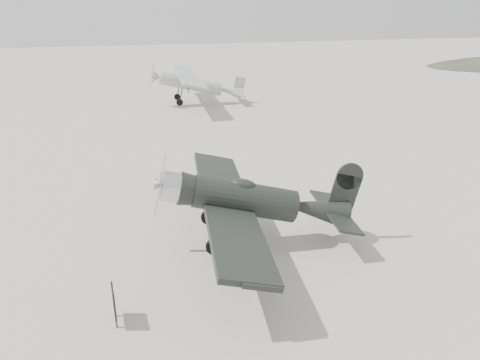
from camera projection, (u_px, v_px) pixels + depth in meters
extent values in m
plane|color=#A8A195|center=(217.00, 237.00, 19.54)|extent=(160.00, 160.00, 0.00)
cylinder|color=black|center=(245.00, 200.00, 18.24)|extent=(4.16, 1.60, 1.30)
cone|color=black|center=(320.00, 194.00, 18.64)|extent=(2.49, 1.38, 1.20)
cylinder|color=silver|center=(172.00, 204.00, 17.85)|extent=(0.92, 1.21, 1.15)
cone|color=silver|center=(157.00, 205.00, 17.78)|extent=(0.36, 0.54, 0.52)
cube|color=silver|center=(159.00, 205.00, 17.79)|extent=(0.07, 0.17, 2.41)
ellipsoid|color=black|center=(240.00, 187.00, 18.00)|extent=(1.06, 0.71, 0.43)
cube|color=black|center=(229.00, 208.00, 18.27)|extent=(2.79, 11.22, 0.20)
cube|color=black|center=(338.00, 192.00, 18.73)|extent=(1.31, 3.95, 0.09)
cube|color=black|center=(343.00, 173.00, 18.45)|extent=(1.11, 0.18, 1.67)
cylinder|color=black|center=(223.00, 254.00, 17.55)|extent=(0.64, 0.20, 0.63)
cylinder|color=black|center=(216.00, 223.00, 19.84)|extent=(0.64, 0.20, 0.63)
cylinder|color=#333333|center=(223.00, 239.00, 17.32)|extent=(0.11, 0.11, 1.30)
cylinder|color=#333333|center=(216.00, 210.00, 19.61)|extent=(0.11, 0.11, 1.30)
cylinder|color=black|center=(343.00, 202.00, 18.92)|extent=(0.21, 0.09, 0.20)
cylinder|color=#9FA3A4|center=(191.00, 84.00, 41.98)|extent=(5.58, 1.24, 1.18)
cone|color=#9FA3A4|center=(232.00, 82.00, 42.72)|extent=(1.94, 1.09, 1.07)
cone|color=#9FA3A4|center=(156.00, 85.00, 41.37)|extent=(0.66, 1.12, 1.11)
cube|color=#9FA3A4|center=(151.00, 85.00, 41.29)|extent=(0.06, 0.15, 2.35)
cube|color=#9FA3A4|center=(186.00, 76.00, 41.65)|extent=(2.17, 11.79, 0.19)
cube|color=#9FA3A4|center=(238.00, 81.00, 42.80)|extent=(1.01, 3.65, 0.09)
cube|color=#9FA3A4|center=(239.00, 74.00, 42.56)|extent=(0.96, 0.10, 1.39)
cylinder|color=black|center=(184.00, 105.00, 41.35)|extent=(0.60, 0.16, 0.60)
cylinder|color=black|center=(181.00, 99.00, 43.48)|extent=(0.60, 0.16, 0.60)
cylinder|color=#333333|center=(183.00, 98.00, 41.12)|extent=(0.10, 0.10, 1.28)
cylinder|color=#333333|center=(181.00, 93.00, 43.26)|extent=(0.10, 0.10, 1.28)
cylinder|color=black|center=(240.00, 85.00, 42.98)|extent=(0.19, 0.08, 0.19)
cylinder|color=#333333|center=(115.00, 311.00, 14.02)|extent=(0.06, 0.06, 1.26)
cylinder|color=#333333|center=(114.00, 299.00, 14.53)|extent=(0.06, 0.06, 1.26)
cube|color=black|center=(114.00, 301.00, 14.22)|extent=(0.14, 0.87, 0.87)
cube|color=beige|center=(112.00, 300.00, 14.19)|extent=(0.08, 0.68, 0.17)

